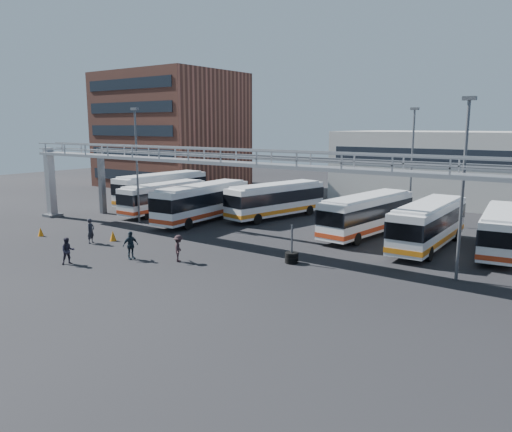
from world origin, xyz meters
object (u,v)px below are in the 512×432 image
Objects in this scene: light_pole_left at (137,159)px; pedestrian_a at (91,231)px; light_pole_back at (412,159)px; pedestrian_b at (68,251)px; bus_0 at (162,188)px; bus_1 at (164,197)px; bus_7 at (501,229)px; tire_stack at (292,257)px; cone_right at (113,236)px; bus_3 at (276,199)px; bus_5 at (367,213)px; light_pole_mid at (463,180)px; pedestrian_d at (130,245)px; cone_left at (41,232)px; pedestrian_c at (179,248)px; bus_6 at (429,223)px; bus_2 at (203,201)px.

pedestrian_a is (3.54, -7.70, -4.79)m from light_pole_left.
light_pole_back reaches higher than pedestrian_b.
bus_1 is at bearing -40.69° from bus_0.
bus_7 is 4.10× the size of tire_stack.
pedestrian_b is 6.57m from cone_right.
bus_1 is at bearing -144.70° from bus_3.
bus_5 is 4.43× the size of tire_stack.
bus_3 is 14.01× the size of cone_right.
pedestrian_d is (-18.52, -7.94, -4.79)m from light_pole_mid.
cone_right is (0.69, 1.45, -0.54)m from pedestrian_a.
bus_7 is 14.36× the size of cone_left.
bus_7 is at bearing 28.37° from cone_right.
light_pole_back is (-8.00, 15.00, 0.00)m from light_pole_mid.
bus_7 is (9.67, 0.25, -0.14)m from bus_5.
tire_stack is (6.07, 4.01, -0.45)m from pedestrian_c.
cone_left is (-10.73, -17.58, -1.46)m from bus_3.
bus_5 is 18.46m from pedestrian_d.
tire_stack is at bearing -87.58° from bus_5.
bus_0 is 23.88m from pedestrian_b.
pedestrian_d is (15.02, -17.01, -1.00)m from bus_0.
bus_7 is at bearing 16.99° from bus_6.
pedestrian_c is at bearing -31.08° from light_pole_left.
bus_3 is 17.99m from pedestrian_d.
cone_left is (-14.25, -1.06, -0.52)m from pedestrian_c.
light_pole_left is at bearing -73.50° from bus_1.
tire_stack is at bearing -123.93° from bus_6.
bus_6 is (4.31, -8.46, -3.90)m from light_pole_back.
pedestrian_d is (9.48, -8.94, -4.79)m from light_pole_left.
pedestrian_d reaches higher than pedestrian_b.
bus_1 is 20.70m from bus_5.
cone_left is at bearing -160.26° from bus_7.
bus_6 is at bearing -36.64° from pedestrian_d.
light_pole_mid is 12.43m from bus_5.
light_pole_back is 1.01× the size of bus_1.
light_pole_mid is 11.14m from tire_stack.
light_pole_back reaches higher than bus_5.
bus_0 is 6.17× the size of pedestrian_d.
bus_2 is 9.98m from cone_right.
pedestrian_a is at bearing 9.24° from cone_left.
cone_left is at bearing -109.66° from bus_3.
light_pole_left reaches higher than bus_0.
cone_right is at bearing -55.16° from bus_0.
pedestrian_a is 1.09× the size of pedestrian_b.
cone_left is (-11.27, 0.38, -0.58)m from pedestrian_d.
tire_stack is (-1.47, -17.50, -5.31)m from light_pole_back.
bus_0 is 1.14× the size of bus_1.
bus_7 is at bearing -38.42° from light_pole_back.
light_pole_mid is 0.92× the size of bus_3.
pedestrian_d is at bearing -10.94° from pedestrian_b.
pedestrian_b is (3.69, -4.38, -0.08)m from pedestrian_a.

